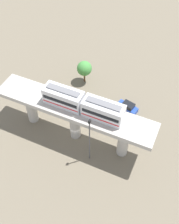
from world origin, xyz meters
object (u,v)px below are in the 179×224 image
train (83,104)px  tree_near_viaduct (84,68)px  parked_car_red (56,93)px  parked_car_yellow (79,104)px  parked_car_blue (127,107)px  signal_post (90,139)px

train → tree_near_viaduct: (-13.92, -6.40, -5.80)m
parked_car_red → parked_car_yellow: size_ratio=0.97×
parked_car_blue → parked_car_yellow: 9.65m
parked_car_red → parked_car_blue: 15.01m
train → parked_car_blue: train is taller
train → parked_car_red: 15.11m
parked_car_blue → signal_post: (13.30, -2.26, 5.03)m
signal_post → parked_car_yellow: bearing=-145.9°
parked_car_blue → signal_post: signal_post is taller
parked_car_blue → train: bearing=-13.3°
signal_post → parked_car_red: bearing=-130.9°
parked_car_red → parked_car_yellow: (0.75, 5.71, 0.00)m
parked_car_yellow → parked_car_blue: bearing=100.3°
tree_near_viaduct → signal_post: (17.32, 9.09, 2.15)m
parked_car_yellow → tree_near_viaduct: bearing=-171.7°
train → parked_car_red: bearing=-127.1°
tree_near_viaduct → parked_car_yellow: bearing=17.3°
parked_car_blue → parked_car_yellow: bearing=-57.5°
parked_car_red → parked_car_blue: size_ratio=0.95×
parked_car_blue → tree_near_viaduct: bearing=-96.3°
parked_car_red → tree_near_viaduct: size_ratio=0.82×
parked_car_yellow → tree_near_viaduct: tree_near_viaduct is taller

